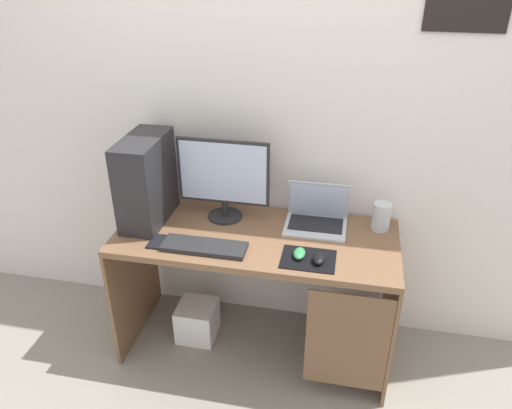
{
  "coord_description": "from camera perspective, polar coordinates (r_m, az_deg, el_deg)",
  "views": [
    {
      "loc": [
        0.43,
        -2.11,
        2.11
      ],
      "look_at": [
        0.0,
        0.0,
        0.94
      ],
      "focal_mm": 34.43,
      "sensor_mm": 36.0,
      "label": 1
    }
  ],
  "objects": [
    {
      "name": "pc_tower",
      "position": [
        2.64,
        -12.65,
        2.76
      ],
      "size": [
        0.19,
        0.41,
        0.47
      ],
      "primitive_type": "cube",
      "color": "#232326",
      "rests_on": "desk"
    },
    {
      "name": "subwoofer",
      "position": [
        3.02,
        -6.83,
        -13.22
      ],
      "size": [
        0.22,
        0.22,
        0.22
      ],
      "primitive_type": "cube",
      "color": "white",
      "rests_on": "ground_plane"
    },
    {
      "name": "speaker",
      "position": [
        2.64,
        14.36,
        -1.35
      ],
      "size": [
        0.09,
        0.09,
        0.15
      ],
      "primitive_type": "cylinder",
      "color": "#B7BCC6",
      "rests_on": "desk"
    },
    {
      "name": "desk",
      "position": [
        2.62,
        0.36,
        -6.6
      ],
      "size": [
        1.46,
        0.62,
        0.76
      ],
      "color": "brown",
      "rests_on": "ground_plane"
    },
    {
      "name": "mouse_left",
      "position": [
        2.37,
        5.06,
        -5.68
      ],
      "size": [
        0.06,
        0.1,
        0.03
      ],
      "primitive_type": "ellipsoid",
      "color": "#338C4C",
      "rests_on": "mousepad"
    },
    {
      "name": "mousepad",
      "position": [
        2.37,
        6.1,
        -6.32
      ],
      "size": [
        0.26,
        0.2,
        0.0
      ],
      "primitive_type": "cube",
      "color": "black",
      "rests_on": "desk"
    },
    {
      "name": "ground_plane",
      "position": [
        3.02,
        0.0,
        -15.89
      ],
      "size": [
        8.0,
        8.0,
        0.0
      ],
      "primitive_type": "plane",
      "color": "gray"
    },
    {
      "name": "cell_phone",
      "position": [
        2.53,
        -11.47,
        -4.25
      ],
      "size": [
        0.07,
        0.13,
        0.01
      ],
      "primitive_type": "cube",
      "color": "black",
      "rests_on": "desk"
    },
    {
      "name": "laptop",
      "position": [
        2.63,
        7.02,
        -1.49
      ],
      "size": [
        0.32,
        0.24,
        0.23
      ],
      "color": "#B7BCC6",
      "rests_on": "desk"
    },
    {
      "name": "mouse_right",
      "position": [
        2.35,
        7.3,
        -6.26
      ],
      "size": [
        0.06,
        0.1,
        0.03
      ],
      "primitive_type": "ellipsoid",
      "color": "black",
      "rests_on": "mousepad"
    },
    {
      "name": "monitor",
      "position": [
        2.59,
        -3.79,
        3.09
      ],
      "size": [
        0.49,
        0.19,
        0.45
      ],
      "color": "#232326",
      "rests_on": "desk"
    },
    {
      "name": "keyboard",
      "position": [
        2.44,
        -6.03,
        -4.89
      ],
      "size": [
        0.42,
        0.14,
        0.02
      ],
      "primitive_type": "cube",
      "color": "#232326",
      "rests_on": "desk"
    },
    {
      "name": "wall_back",
      "position": [
        2.63,
        1.59,
        10.53
      ],
      "size": [
        4.0,
        0.05,
        2.6
      ],
      "color": "silver",
      "rests_on": "ground_plane"
    }
  ]
}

